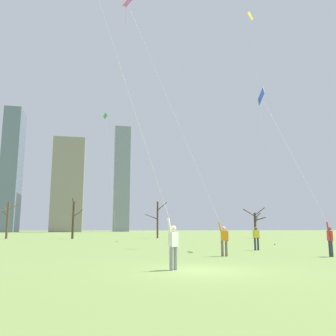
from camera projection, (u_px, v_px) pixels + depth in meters
ground_plane at (201, 270)px, 12.93m from camera, size 400.00×400.00×0.00m
kite_flyer_midfield_left_purple at (143, 146)px, 13.20m from camera, size 6.05×1.70×16.57m
kite_flyer_foreground_left_blue at (307, 191)px, 21.14m from camera, size 1.10×6.85×12.05m
kite_flyer_midfield_center_pink at (209, 203)px, 20.06m from camera, size 5.95×3.29×16.91m
bystander_watching_nearby at (256, 237)px, 24.64m from camera, size 0.51×0.22×1.62m
distant_kite_drifting_left_green at (106, 127)px, 43.13m from camera, size 1.97×2.42×15.65m
distant_kite_high_overhead_yellow at (253, 40)px, 32.63m from camera, size 3.28×3.08×21.38m
bare_tree_leftmost at (157, 218)px, 53.18m from camera, size 3.22×2.11×5.47m
bare_tree_far_right_edge at (74, 218)px, 50.62m from camera, size 1.52×3.00×5.74m
bare_tree_left_of_center at (255, 223)px, 52.95m from camera, size 2.92×2.63×4.62m
bare_tree_right_of_center at (8, 219)px, 50.65m from camera, size 2.77×1.43×5.20m
skyline_mid_tower_right at (122, 178)px, 150.11m from camera, size 6.62×5.04×44.62m
skyline_mid_tower_left at (12, 170)px, 129.46m from camera, size 5.92×11.21×45.10m
skyline_slender_spire at (68, 185)px, 135.50m from camera, size 11.64×9.97×35.63m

